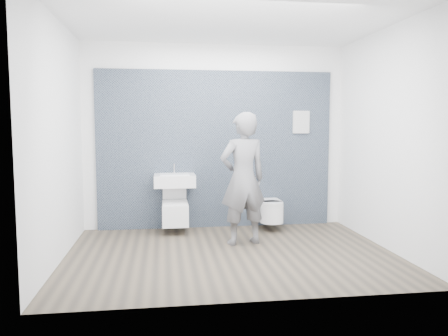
{
  "coord_description": "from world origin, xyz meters",
  "views": [
    {
      "loc": [
        -0.81,
        -5.19,
        1.56
      ],
      "look_at": [
        0.0,
        0.6,
        1.0
      ],
      "focal_mm": 35.0,
      "sensor_mm": 36.0,
      "label": 1
    }
  ],
  "objects": [
    {
      "name": "room_shell",
      "position": [
        0.0,
        0.0,
        1.74
      ],
      "size": [
        4.0,
        4.0,
        4.0
      ],
      "color": "white",
      "rests_on": "ground"
    },
    {
      "name": "tile_wall",
      "position": [
        0.0,
        1.47,
        0.0
      ],
      "size": [
        3.6,
        0.06,
        2.4
      ],
      "primitive_type": "cube",
      "color": "black",
      "rests_on": "ground"
    },
    {
      "name": "visitor",
      "position": [
        0.23,
        0.42,
        0.87
      ],
      "size": [
        0.71,
        0.55,
        1.74
      ],
      "primitive_type": "imported",
      "rotation": [
        0.0,
        0.0,
        3.37
      ],
      "color": "slate",
      "rests_on": "ground"
    },
    {
      "name": "toilet_square",
      "position": [
        -0.65,
        1.18,
        0.31
      ],
      "size": [
        0.37,
        0.54,
        0.73
      ],
      "color": "white",
      "rests_on": "ground"
    },
    {
      "name": "info_placard",
      "position": [
        1.33,
        1.43,
        0.0
      ],
      "size": [
        0.26,
        0.03,
        0.35
      ],
      "primitive_type": "cube",
      "color": "white",
      "rests_on": "ground"
    },
    {
      "name": "ground",
      "position": [
        0.0,
        0.0,
        0.0
      ],
      "size": [
        4.0,
        4.0,
        0.0
      ],
      "primitive_type": "plane",
      "color": "brown",
      "rests_on": "ground"
    },
    {
      "name": "toilet_rounded",
      "position": [
        0.78,
        1.15,
        0.29
      ],
      "size": [
        0.34,
        0.58,
        0.31
      ],
      "color": "white",
      "rests_on": "ground"
    },
    {
      "name": "washbasin",
      "position": [
        -0.65,
        1.22,
        0.77
      ],
      "size": [
        0.6,
        0.45,
        0.45
      ],
      "color": "white",
      "rests_on": "ground"
    }
  ]
}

